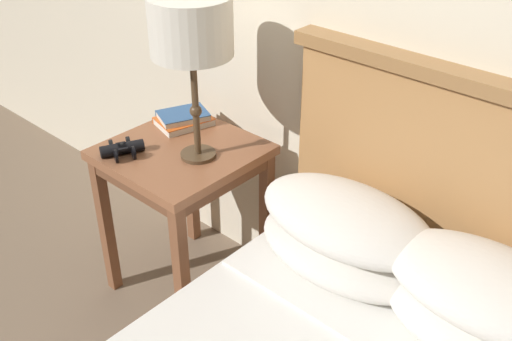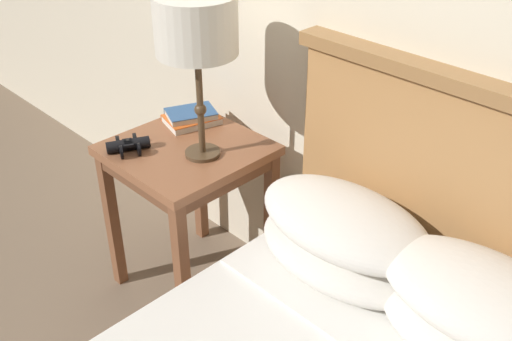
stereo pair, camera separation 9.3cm
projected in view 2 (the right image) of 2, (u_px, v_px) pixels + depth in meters
nightstand at (188, 168)px, 2.31m from camera, size 0.52×0.53×0.67m
table_lamp at (196, 29)px, 1.95m from camera, size 0.28×0.28×0.59m
book_on_nightstand at (192, 119)px, 2.41m from camera, size 0.20×0.24×0.03m
book_stacked_on_top at (191, 113)px, 2.40m from camera, size 0.20×0.23×0.03m
binoculars_pair at (128, 145)px, 2.22m from camera, size 0.16×0.16×0.05m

